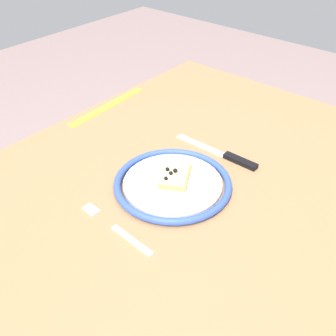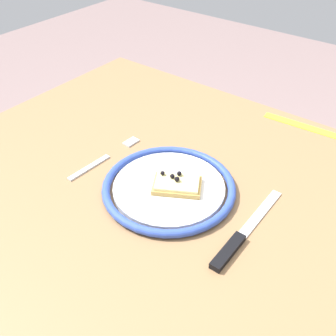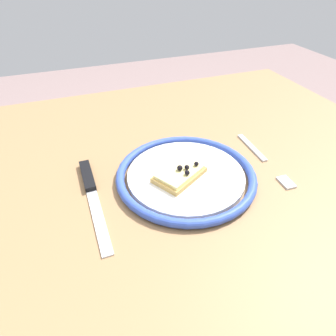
% 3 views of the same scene
% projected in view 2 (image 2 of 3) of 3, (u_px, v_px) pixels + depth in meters
% --- Properties ---
extents(dining_table, '(1.16, 0.92, 0.73)m').
position_uv_depth(dining_table, '(178.00, 234.00, 0.82)').
color(dining_table, '#936D47').
rests_on(dining_table, ground_plane).
extents(plate, '(0.27, 0.27, 0.02)m').
position_uv_depth(plate, '(169.00, 187.00, 0.80)').
color(plate, white).
rests_on(plate, dining_table).
extents(pizza_slice_near, '(0.11, 0.10, 0.03)m').
position_uv_depth(pizza_slice_near, '(177.00, 184.00, 0.78)').
color(pizza_slice_near, tan).
rests_on(pizza_slice_near, plate).
extents(knife, '(0.02, 0.24, 0.01)m').
position_uv_depth(knife, '(237.00, 240.00, 0.69)').
color(knife, silver).
rests_on(knife, dining_table).
extents(fork, '(0.03, 0.20, 0.00)m').
position_uv_depth(fork, '(106.00, 157.00, 0.88)').
color(fork, silver).
rests_on(fork, dining_table).
extents(measuring_tape, '(0.30, 0.04, 0.00)m').
position_uv_depth(measuring_tape, '(323.00, 132.00, 0.97)').
color(measuring_tape, yellow).
rests_on(measuring_tape, dining_table).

